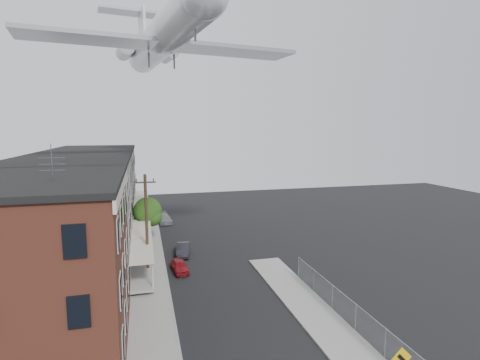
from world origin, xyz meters
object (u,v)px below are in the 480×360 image
object	(u,v)px
car_near	(180,266)
car_mid	(183,249)
airplane	(162,38)
utility_pole	(147,224)
street_tree	(149,213)
car_far	(164,218)

from	to	relation	value
car_near	car_mid	world-z (taller)	car_mid
car_mid	airplane	distance (m)	20.46
utility_pole	airplane	xyz separation A→B (m)	(1.92, 2.98, 16.27)
utility_pole	car_near	bearing A→B (deg)	0.21
utility_pole	car_near	xyz separation A→B (m)	(2.76, 0.01, -4.13)
utility_pole	car_mid	xyz separation A→B (m)	(3.56, 4.51, -4.07)
street_tree	car_mid	size ratio (longest dim) A/B	1.41
street_tree	airplane	size ratio (longest dim) A/B	0.19
car_far	airplane	xyz separation A→B (m)	(-0.50, -15.70, 20.32)
car_near	car_far	xyz separation A→B (m)	(-0.34, 18.67, 0.08)
street_tree	airplane	bearing A→B (deg)	-77.12
street_tree	car_far	xyz separation A→B (m)	(2.09, 8.75, -2.82)
utility_pole	street_tree	bearing A→B (deg)	88.11
car_far	utility_pole	bearing A→B (deg)	-105.31
street_tree	car_near	world-z (taller)	street_tree
car_near	car_far	size ratio (longest dim) A/B	0.74
car_mid	airplane	size ratio (longest dim) A/B	0.14
car_near	car_far	bearing A→B (deg)	84.30
utility_pole	airplane	bearing A→B (deg)	57.23
car_far	airplane	size ratio (longest dim) A/B	0.16
car_near	airplane	bearing A→B (deg)	99.09
street_tree	car_mid	distance (m)	6.92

